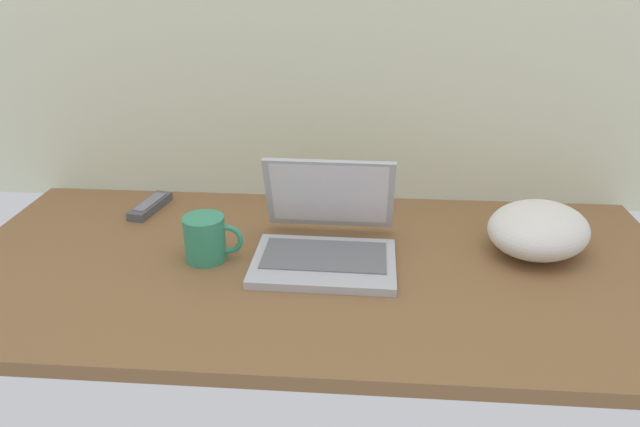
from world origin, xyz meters
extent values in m
cube|color=brown|center=(0.00, 0.00, 0.01)|extent=(1.60, 0.76, 0.03)
cube|color=#B2B5BA|center=(0.02, -0.02, 0.04)|extent=(0.31, 0.22, 0.02)
cube|color=slate|center=(0.02, 0.00, 0.05)|extent=(0.27, 0.14, 0.00)
cube|color=#B2B5BA|center=(0.02, 0.13, 0.14)|extent=(0.30, 0.09, 0.19)
cube|color=white|center=(0.02, 0.12, 0.14)|extent=(0.27, 0.07, 0.17)
cylinder|color=#338C66|center=(-0.25, 0.00, 0.08)|extent=(0.09, 0.09, 0.10)
torus|color=#338C66|center=(-0.19, 0.00, 0.08)|extent=(0.07, 0.01, 0.07)
cylinder|color=brown|center=(-0.25, 0.00, 0.13)|extent=(0.08, 0.08, 0.00)
cube|color=#4C4C51|center=(-0.46, 0.25, 0.04)|extent=(0.07, 0.17, 0.02)
cube|color=slate|center=(-0.46, 0.25, 0.05)|extent=(0.05, 0.12, 0.00)
ellipsoid|color=silver|center=(0.50, 0.09, 0.09)|extent=(0.33, 0.33, 0.11)
camera|label=1|loc=(0.10, -1.13, 0.67)|focal=32.92mm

